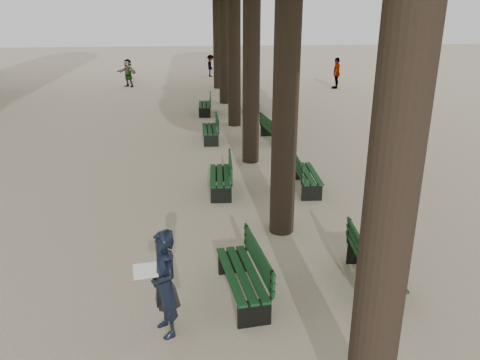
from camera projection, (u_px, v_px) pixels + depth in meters
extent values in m
plane|color=tan|center=(223.00, 321.00, 7.16)|extent=(120.00, 120.00, 0.00)
cylinder|color=#33261C|center=(403.00, 97.00, 4.17)|extent=(0.52, 0.52, 7.50)
cylinder|color=#33261C|center=(287.00, 52.00, 8.84)|extent=(0.52, 0.52, 7.50)
cylinder|color=#33261C|center=(251.00, 38.00, 13.52)|extent=(0.52, 0.52, 7.50)
cylinder|color=#33261C|center=(234.00, 31.00, 18.19)|extent=(0.52, 0.52, 7.50)
cylinder|color=#33261C|center=(224.00, 27.00, 22.86)|extent=(0.52, 0.52, 7.50)
cylinder|color=#33261C|center=(217.00, 24.00, 27.53)|extent=(0.52, 0.52, 7.50)
cube|color=black|center=(241.00, 285.00, 7.69)|extent=(0.72, 1.85, 0.45)
cube|color=black|center=(241.00, 274.00, 7.61)|extent=(0.74, 1.85, 0.04)
cube|color=black|center=(258.00, 257.00, 7.58)|extent=(0.24, 1.79, 0.40)
cube|color=black|center=(220.00, 183.00, 12.23)|extent=(0.63, 1.83, 0.45)
cube|color=black|center=(220.00, 175.00, 12.15)|extent=(0.65, 1.83, 0.04)
cube|color=black|center=(230.00, 165.00, 12.08)|extent=(0.15, 1.80, 0.40)
cube|color=black|center=(210.00, 135.00, 17.03)|extent=(0.55, 1.81, 0.45)
cube|color=black|center=(210.00, 129.00, 16.95)|extent=(0.57, 1.81, 0.04)
cube|color=black|center=(217.00, 121.00, 16.88)|extent=(0.07, 1.80, 0.40)
cube|color=black|center=(204.00, 109.00, 21.46)|extent=(0.61, 1.82, 0.45)
cube|color=black|center=(204.00, 104.00, 21.38)|extent=(0.63, 1.83, 0.04)
cube|color=black|center=(210.00, 98.00, 21.30)|extent=(0.13, 1.80, 0.40)
cube|color=black|center=(374.00, 275.00, 7.99)|extent=(0.68, 1.84, 0.45)
cube|color=black|center=(375.00, 263.00, 7.92)|extent=(0.70, 1.84, 0.04)
cube|color=black|center=(360.00, 249.00, 7.82)|extent=(0.20, 1.80, 0.40)
cube|color=black|center=(307.00, 181.00, 12.38)|extent=(0.62, 1.83, 0.45)
cube|color=black|center=(307.00, 173.00, 12.30)|extent=(0.64, 1.83, 0.04)
cube|color=black|center=(297.00, 164.00, 12.19)|extent=(0.15, 1.80, 0.40)
cube|color=black|center=(273.00, 135.00, 16.98)|extent=(0.71, 1.84, 0.45)
cube|color=black|center=(274.00, 129.00, 16.90)|extent=(0.73, 1.85, 0.04)
cube|color=black|center=(266.00, 122.00, 16.75)|extent=(0.23, 1.79, 0.40)
cube|color=black|center=(253.00, 107.00, 22.03)|extent=(0.64, 1.83, 0.45)
cube|color=black|center=(253.00, 102.00, 21.96)|extent=(0.66, 1.83, 0.04)
cube|color=black|center=(247.00, 96.00, 21.85)|extent=(0.16, 1.80, 0.40)
imported|color=black|center=(165.00, 284.00, 6.65)|extent=(0.57, 0.73, 1.64)
cube|color=white|center=(146.00, 271.00, 6.55)|extent=(0.37, 0.29, 0.12)
imported|color=#262628|center=(337.00, 73.00, 28.39)|extent=(0.83, 1.13, 1.85)
imported|color=#262628|center=(211.00, 66.00, 33.66)|extent=(0.40, 1.01, 1.53)
imported|color=#262628|center=(128.00, 73.00, 29.04)|extent=(1.44, 1.27, 1.70)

